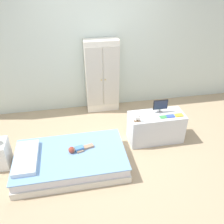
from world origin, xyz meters
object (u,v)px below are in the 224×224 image
(book_green, at_px, (163,117))
(book_yellow, at_px, (179,115))
(doll, at_px, (76,149))
(tv_stand, at_px, (156,127))
(rocking_horse_toy, at_px, (138,118))
(book_blue, at_px, (170,116))
(bed, at_px, (71,160))
(wardrobe, at_px, (102,77))
(tv_monitor, at_px, (160,105))

(book_green, distance_m, book_yellow, 0.28)
(book_green, bearing_deg, doll, -169.55)
(tv_stand, relative_size, book_green, 8.26)
(rocking_horse_toy, bearing_deg, book_blue, 3.25)
(doll, distance_m, book_green, 1.50)
(bed, height_order, rocking_horse_toy, rocking_horse_toy)
(bed, height_order, book_blue, book_blue)
(book_green, xyz_separation_m, book_blue, (0.12, 0.00, 0.00))
(tv_stand, xyz_separation_m, book_green, (0.07, -0.09, 0.26))
(book_green, bearing_deg, rocking_horse_toy, -175.84)
(wardrobe, xyz_separation_m, tv_monitor, (0.81, -1.14, -0.09))
(book_green, bearing_deg, book_yellow, 0.00)
(bed, xyz_separation_m, book_blue, (1.68, 0.31, 0.40))
(wardrobe, bearing_deg, doll, -112.18)
(bed, bearing_deg, tv_stand, 15.40)
(tv_monitor, relative_size, rocking_horse_toy, 1.99)
(tv_stand, bearing_deg, wardrobe, 121.56)
(tv_monitor, xyz_separation_m, book_yellow, (0.28, -0.17, -0.12))
(wardrobe, bearing_deg, rocking_horse_toy, -74.50)
(tv_monitor, distance_m, rocking_horse_toy, 0.49)
(rocking_horse_toy, height_order, book_yellow, rocking_horse_toy)
(doll, bearing_deg, tv_monitor, 16.60)
(bed, relative_size, rocking_horse_toy, 13.18)
(book_blue, bearing_deg, tv_monitor, 127.14)
(doll, distance_m, tv_stand, 1.43)
(tv_stand, bearing_deg, book_blue, -25.86)
(doll, xyz_separation_m, rocking_horse_toy, (1.01, 0.24, 0.28))
(doll, distance_m, book_blue, 1.62)
(doll, xyz_separation_m, book_yellow, (1.73, 0.27, 0.23))
(bed, distance_m, rocking_horse_toy, 1.23)
(wardrobe, xyz_separation_m, book_yellow, (1.09, -1.31, -0.21))
(tv_monitor, distance_m, book_yellow, 0.35)
(bed, xyz_separation_m, tv_stand, (1.48, 0.41, 0.13))
(tv_stand, relative_size, tv_monitor, 3.71)
(wardrobe, bearing_deg, bed, -114.48)
(rocking_horse_toy, distance_m, book_blue, 0.57)
(tv_monitor, distance_m, book_blue, 0.24)
(doll, distance_m, tv_monitor, 1.56)
(bed, bearing_deg, tv_monitor, 17.18)
(wardrobe, bearing_deg, book_green, -58.06)
(book_yellow, bearing_deg, wardrobe, 129.86)
(tv_monitor, xyz_separation_m, book_blue, (0.13, -0.17, -0.13))
(bed, distance_m, wardrobe, 1.88)
(tv_stand, distance_m, book_green, 0.29)
(rocking_horse_toy, xyz_separation_m, book_green, (0.44, 0.03, -0.05))
(tv_monitor, height_order, rocking_horse_toy, tv_monitor)
(bed, relative_size, book_yellow, 12.42)
(rocking_horse_toy, bearing_deg, bed, -165.74)
(tv_monitor, bearing_deg, rocking_horse_toy, -155.92)
(doll, height_order, wardrobe, wardrobe)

